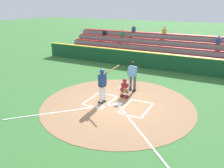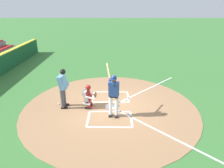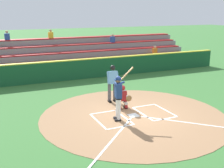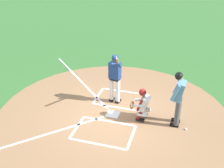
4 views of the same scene
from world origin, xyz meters
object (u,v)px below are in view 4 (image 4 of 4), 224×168
Objects in this scene: batter at (115,75)px; baseball at (186,129)px; catcher at (142,104)px; plate_umpire at (179,96)px.

batter reaches higher than baseball.
batter is 3.00m from baseball.
plate_umpire is at bearing -89.35° from catcher.
plate_umpire is at bearing -108.50° from batter.
catcher is (-0.77, -1.15, -0.51)m from batter.
batter is 1.48m from catcher.
catcher is at bearing 81.20° from baseball.
catcher is at bearing 90.65° from plate_umpire.
batter is at bearing 71.50° from plate_umpire.
batter is 1.14× the size of plate_umpire.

